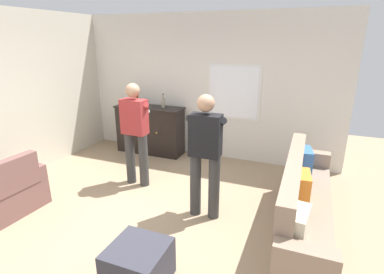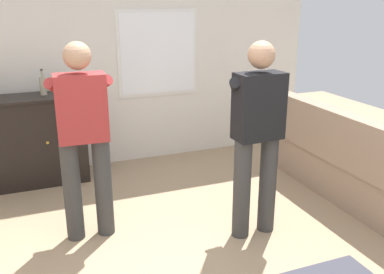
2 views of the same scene
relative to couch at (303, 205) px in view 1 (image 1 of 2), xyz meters
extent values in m
plane|color=#9E8466|center=(-1.99, -0.58, -0.36)|extent=(10.40, 10.40, 0.00)
cube|color=silver|center=(-1.99, 2.08, 1.04)|extent=(5.20, 0.12, 2.80)
cube|color=silver|center=(-1.44, 2.01, 0.99)|extent=(1.02, 0.02, 1.05)
cube|color=white|center=(-1.44, 2.01, 0.99)|extent=(0.94, 0.03, 0.97)
cube|color=gray|center=(0.05, 0.00, -0.15)|extent=(0.55, 2.28, 0.42)
cube|color=gray|center=(-0.15, 0.00, 0.32)|extent=(0.18, 2.28, 0.52)
cube|color=gray|center=(0.05, 1.22, -0.04)|extent=(0.55, 0.18, 0.64)
cube|color=#386BB7|center=(-0.02, 0.89, 0.24)|extent=(0.20, 0.42, 0.36)
cube|color=orange|center=(-0.02, 0.00, 0.24)|extent=(0.18, 0.41, 0.36)
cube|color=beige|center=(-0.02, -0.89, 0.24)|extent=(0.19, 0.41, 0.36)
cube|color=brown|center=(-3.83, -1.07, -0.16)|extent=(0.67, 0.67, 0.40)
cube|color=brown|center=(-3.57, -1.09, 0.27)|extent=(0.17, 0.65, 0.45)
cube|color=brown|center=(-3.81, -0.70, -0.06)|extent=(0.64, 0.15, 0.60)
cube|color=black|center=(-3.12, 1.72, 0.12)|extent=(1.40, 0.44, 0.96)
cube|color=black|center=(-3.12, 1.72, 0.62)|extent=(1.44, 0.48, 0.03)
sphere|color=#B79338|center=(-3.40, 1.48, 0.17)|extent=(0.04, 0.04, 0.04)
sphere|color=#B79338|center=(-2.84, 1.48, 0.17)|extent=(0.04, 0.04, 0.04)
cylinder|color=gray|center=(-2.82, 1.75, 0.73)|extent=(0.07, 0.07, 0.19)
cylinder|color=gray|center=(-2.82, 1.75, 0.86)|extent=(0.02, 0.02, 0.07)
cylinder|color=#262626|center=(-2.82, 1.75, 0.91)|extent=(0.03, 0.03, 0.02)
cylinder|color=#593314|center=(-3.41, 1.74, 0.75)|extent=(0.06, 0.06, 0.24)
cylinder|color=#593314|center=(-3.41, 1.74, 0.90)|extent=(0.03, 0.03, 0.06)
cylinder|color=#262626|center=(-3.41, 1.74, 0.94)|extent=(0.03, 0.03, 0.02)
cube|color=#33333D|center=(-1.45, -1.51, -0.15)|extent=(0.55, 0.55, 0.41)
cylinder|color=#383838|center=(-2.73, 0.35, 0.08)|extent=(0.15, 0.15, 0.88)
cylinder|color=#383838|center=(-2.47, 0.34, 0.08)|extent=(0.15, 0.15, 0.88)
cube|color=#9E2D2D|center=(-2.60, 0.34, 0.80)|extent=(0.41, 0.24, 0.55)
sphere|color=tan|center=(-2.60, 0.34, 1.21)|extent=(0.22, 0.22, 0.22)
cylinder|color=#9E2D2D|center=(-2.71, 0.51, 0.91)|extent=(0.34, 0.40, 0.29)
cylinder|color=#9E2D2D|center=(-2.48, 0.50, 0.91)|extent=(0.31, 0.41, 0.29)
cube|color=white|center=(-2.58, 0.66, 0.82)|extent=(0.15, 0.05, 0.04)
cylinder|color=#383838|center=(-1.38, -0.14, 0.08)|extent=(0.15, 0.15, 0.88)
cylinder|color=#383838|center=(-1.12, -0.13, 0.08)|extent=(0.15, 0.15, 0.88)
cube|color=black|center=(-1.25, -0.14, 0.80)|extent=(0.41, 0.24, 0.55)
sphere|color=tan|center=(-1.25, -0.14, 1.21)|extent=(0.22, 0.22, 0.22)
cylinder|color=black|center=(-1.37, 0.02, 0.91)|extent=(0.32, 0.41, 0.29)
cylinder|color=black|center=(-1.14, 0.03, 0.91)|extent=(0.34, 0.40, 0.29)
cube|color=white|center=(-1.26, 0.18, 0.82)|extent=(0.15, 0.05, 0.04)
camera|label=1|loc=(-0.07, -3.54, 1.97)|focal=28.00mm
camera|label=2|loc=(-3.00, -3.08, 1.64)|focal=40.00mm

